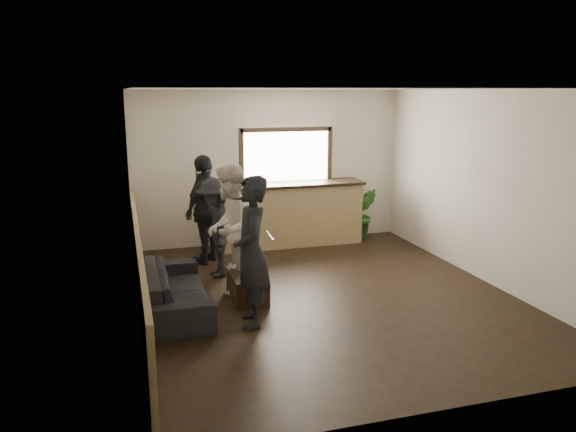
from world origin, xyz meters
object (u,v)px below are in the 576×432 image
object	(u,v)px
sofa	(177,289)
coffee_table	(247,286)
person_a	(251,252)
person_b	(230,229)
cup_a	(233,267)
person_c	(216,228)
cup_b	(258,274)
potted_plant	(362,214)
person_d	(206,209)
bar_counter	(290,210)

from	to	relation	value
sofa	coffee_table	bearing A→B (deg)	-82.02
coffee_table	person_a	bearing A→B (deg)	-98.54
coffee_table	person_b	distance (m)	0.83
cup_a	person_c	world-z (taller)	person_c
coffee_table	person_b	size ratio (longest dim) A/B	0.44
sofa	cup_a	world-z (taller)	sofa
sofa	person_c	distance (m)	1.50
sofa	person_c	bearing A→B (deg)	-30.30
cup_b	person_c	bearing A→B (deg)	105.32
potted_plant	person_c	world-z (taller)	person_c
person_b	coffee_table	bearing A→B (deg)	44.76
sofa	person_a	world-z (taller)	person_a
potted_plant	person_d	xyz separation A→B (m)	(-3.06, -0.64, 0.40)
potted_plant	person_b	world-z (taller)	person_b
bar_counter	potted_plant	bearing A→B (deg)	-1.84
cup_b	person_a	bearing A→B (deg)	-109.35
potted_plant	person_c	size ratio (longest dim) A/B	0.65
bar_counter	sofa	world-z (taller)	bar_counter
person_c	sofa	bearing A→B (deg)	-32.25
bar_counter	cup_b	xyz separation A→B (m)	(-1.25, -2.69, -0.24)
sofa	person_b	xyz separation A→B (m)	(0.81, 0.50, 0.62)
bar_counter	sofa	distance (m)	3.54
person_d	cup_a	bearing A→B (deg)	45.30
person_b	person_c	world-z (taller)	person_b
cup_a	person_c	distance (m)	0.94
cup_b	person_a	size ratio (longest dim) A/B	0.05
person_c	person_d	world-z (taller)	person_d
potted_plant	person_a	xyz separation A→B (m)	(-2.91, -3.31, 0.42)
bar_counter	person_d	xyz separation A→B (m)	(-1.63, -0.69, 0.25)
person_c	person_d	distance (m)	0.75
person_a	person_d	distance (m)	2.68
cup_a	person_a	bearing A→B (deg)	-88.60
cup_b	person_d	distance (m)	2.10
sofa	person_d	bearing A→B (deg)	-19.13
sofa	coffee_table	xyz separation A→B (m)	(0.96, 0.13, -0.10)
coffee_table	potted_plant	size ratio (longest dim) A/B	0.81
cup_a	person_c	size ratio (longest dim) A/B	0.08
cup_a	person_d	bearing A→B (deg)	94.35
coffee_table	potted_plant	world-z (taller)	potted_plant
bar_counter	potted_plant	world-z (taller)	bar_counter
bar_counter	person_d	distance (m)	1.79
cup_b	potted_plant	world-z (taller)	potted_plant
bar_counter	sofa	xyz separation A→B (m)	(-2.32, -2.65, -0.36)
coffee_table	person_b	xyz separation A→B (m)	(-0.15, 0.37, 0.72)
sofa	person_d	xyz separation A→B (m)	(0.69, 1.97, 0.61)
coffee_table	person_d	world-z (taller)	person_d
bar_counter	potted_plant	size ratio (longest dim) A/B	2.74
person_c	person_b	bearing A→B (deg)	4.89
cup_b	potted_plant	size ratio (longest dim) A/B	0.10
cup_a	cup_b	world-z (taller)	cup_a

